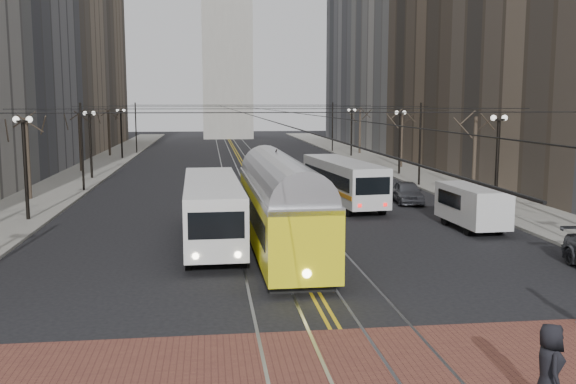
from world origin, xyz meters
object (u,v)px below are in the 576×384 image
object	(u,v)px
streetcar	(280,215)
pedestrian_a	(550,368)
transit_bus	(212,212)
sedan_grey	(407,192)
rear_bus	(343,183)
cargo_van	(472,208)

from	to	relation	value
streetcar	pedestrian_a	xyz separation A→B (m)	(4.06, -15.58, -0.67)
transit_bus	sedan_grey	distance (m)	16.84
rear_bus	pedestrian_a	size ratio (longest dim) A/B	5.64
rear_bus	sedan_grey	xyz separation A→B (m)	(4.41, 0.17, -0.72)
rear_bus	pedestrian_a	bearing A→B (deg)	-98.99
streetcar	sedan_grey	size ratio (longest dim) A/B	3.32
rear_bus	sedan_grey	world-z (taller)	rear_bus
rear_bus	cargo_van	size ratio (longest dim) A/B	2.14
streetcar	pedestrian_a	world-z (taller)	streetcar
sedan_grey	pedestrian_a	xyz separation A→B (m)	(-5.85, -28.50, 0.27)
sedan_grey	pedestrian_a	bearing A→B (deg)	-95.28
transit_bus	streetcar	world-z (taller)	streetcar
cargo_van	rear_bus	bearing A→B (deg)	116.65
cargo_van	streetcar	bearing A→B (deg)	-162.74
transit_bus	rear_bus	bearing A→B (deg)	50.14
streetcar	rear_bus	distance (m)	13.89
transit_bus	streetcar	bearing A→B (deg)	-36.52
streetcar	pedestrian_a	size ratio (longest dim) A/B	7.21
sedan_grey	pedestrian_a	size ratio (longest dim) A/B	2.17
rear_bus	cargo_van	world-z (taller)	rear_bus
transit_bus	pedestrian_a	size ratio (longest dim) A/B	6.14
transit_bus	sedan_grey	size ratio (longest dim) A/B	2.83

